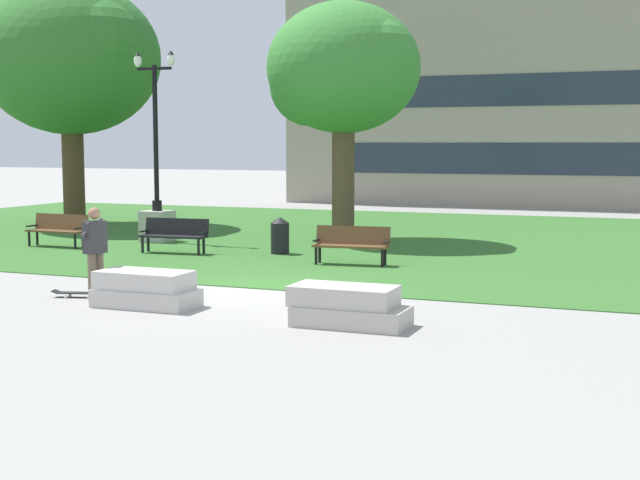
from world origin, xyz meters
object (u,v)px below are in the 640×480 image
park_bench_near_right (352,243)px  trash_bin (280,235)px  person_skateboarder (95,247)px  park_bench_far_left (175,233)px  concrete_block_left (348,307)px  lamp_post_left (157,204)px  skateboard (79,293)px  park_bench_near_left (58,228)px  concrete_block_center (145,290)px

park_bench_near_right → trash_bin: size_ratio=1.92×
person_skateboarder → trash_bin: bearing=86.7°
park_bench_near_right → park_bench_far_left: size_ratio=1.00×
concrete_block_left → park_bench_far_left: park_bench_far_left is taller
lamp_post_left → concrete_block_left: bearing=-45.1°
skateboard → park_bench_near_right: park_bench_near_right is taller
skateboard → park_bench_near_left: park_bench_near_left is taller
park_bench_near_right → lamp_post_left: size_ratio=0.34×
concrete_block_left → park_bench_near_right: 7.08m
park_bench_near_right → trash_bin: bearing=152.6°
concrete_block_left → park_bench_far_left: size_ratio=1.01×
person_skateboarder → park_bench_near_right: (2.85, 6.12, -0.44)m
person_skateboarder → skateboard: size_ratio=1.65×
park_bench_near_right → trash_bin: (-2.42, 1.25, -0.04)m
park_bench_near_left → park_bench_far_left: bearing=-0.6°
person_skateboarder → park_bench_far_left: 6.87m
skateboard → park_bench_near_left: 8.53m
lamp_post_left → skateboard: bearing=-67.0°
concrete_block_left → lamp_post_left: size_ratio=0.34×
lamp_post_left → person_skateboarder: bearing=-64.8°
park_bench_near_right → lamp_post_left: (-6.93, 2.57, 0.58)m
park_bench_near_right → lamp_post_left: 7.42m
concrete_block_center → trash_bin: 7.75m
concrete_block_center → concrete_block_left: same height
person_skateboarder → trash_bin: (0.43, 7.38, -0.47)m
concrete_block_left → park_bench_far_left: 10.20m
concrete_block_left → person_skateboarder: (-5.16, 0.57, 0.67)m
concrete_block_left → trash_bin: size_ratio=1.93×
concrete_block_center → park_bench_far_left: (-3.47, 6.82, 0.23)m
concrete_block_center → park_bench_near_right: size_ratio=0.98×
concrete_block_center → skateboard: 1.74m
park_bench_far_left → park_bench_near_left: bearing=179.4°
concrete_block_center → skateboard: (-1.69, 0.37, -0.22)m
skateboard → trash_bin: (0.85, 7.33, 0.42)m
trash_bin → park_bench_near_left: bearing=-172.5°
concrete_block_left → skateboard: 5.62m
lamp_post_left → trash_bin: lamp_post_left is taller
skateboard → lamp_post_left: 9.45m
skateboard → park_bench_near_left: size_ratio=0.57×
concrete_block_left → park_bench_near_left: park_bench_near_left is taller
skateboard → lamp_post_left: bearing=113.0°
park_bench_far_left → lamp_post_left: bearing=130.6°
concrete_block_center → park_bench_near_right: park_bench_near_right is taller
park_bench_near_right → trash_bin: 2.72m
skateboard → concrete_block_left: bearing=-6.2°
park_bench_far_left → skateboard: bearing=-74.6°
park_bench_far_left → trash_bin: 2.77m
park_bench_near_right → park_bench_far_left: (-5.04, 0.37, 0.00)m
skateboard → lamp_post_left: (-3.67, 8.65, 1.03)m
trash_bin → concrete_block_center: bearing=-83.8°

